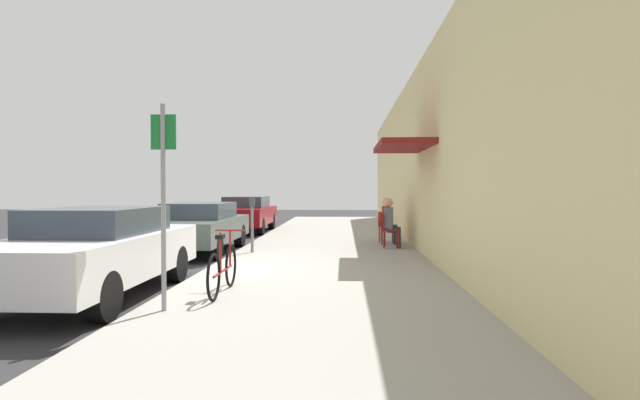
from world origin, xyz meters
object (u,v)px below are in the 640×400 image
object	(u,v)px
parked_car_0	(96,250)
bicycle_0	(223,269)
parking_meter	(252,221)
cafe_chair_0	(389,228)
cafe_chair_1	(386,226)
street_sign	(163,190)
parked_car_2	(246,213)
parked_car_1	(199,226)
seated_patron_1	(388,219)
seated_patron_0	(391,221)
cafe_chair_2	(384,224)

from	to	relation	value
parked_car_0	bicycle_0	size ratio (longest dim) A/B	2.57
parking_meter	cafe_chair_0	world-z (taller)	parking_meter
bicycle_0	parked_car_0	bearing A→B (deg)	174.98
cafe_chair_1	parking_meter	bearing A→B (deg)	-149.68
parked_car_0	street_sign	size ratio (longest dim) A/B	1.69
cafe_chair_0	parked_car_2	bearing A→B (deg)	129.19
street_sign	cafe_chair_0	bearing A→B (deg)	63.94
parked_car_2	cafe_chair_1	distance (m)	7.18
parked_car_1	seated_patron_1	distance (m)	5.12
parked_car_0	cafe_chair_1	bearing A→B (deg)	53.25
seated_patron_0	seated_patron_1	bearing A→B (deg)	90.01
street_sign	bicycle_0	size ratio (longest dim) A/B	1.52
cafe_chair_1	cafe_chair_2	world-z (taller)	same
parking_meter	seated_patron_1	distance (m)	3.97
parked_car_2	cafe_chair_0	xyz separation A→B (m)	(4.93, -6.05, -0.09)
bicycle_0	street_sign	bearing A→B (deg)	-114.73
parked_car_0	cafe_chair_2	world-z (taller)	parked_car_0
parked_car_2	seated_patron_0	bearing A→B (deg)	-50.51
cafe_chair_0	cafe_chair_1	size ratio (longest dim) A/B	1.00
seated_patron_1	seated_patron_0	bearing A→B (deg)	-89.99
parked_car_0	parked_car_1	size ratio (longest dim) A/B	1.00
parked_car_1	parking_meter	distance (m)	1.78
seated_patron_0	parked_car_1	bearing A→B (deg)	-176.74
bicycle_0	cafe_chair_2	world-z (taller)	bicycle_0
parked_car_2	cafe_chair_2	distance (m)	6.70
parked_car_1	bicycle_0	distance (m)	6.00
parking_meter	cafe_chair_2	xyz separation A→B (m)	(3.38, 2.67, -0.26)
parked_car_0	bicycle_0	world-z (taller)	parked_car_0
street_sign	cafe_chair_0	world-z (taller)	street_sign
parked_car_1	seated_patron_1	world-z (taller)	seated_patron_1
parked_car_1	seated_patron_0	size ratio (longest dim) A/B	3.41
seated_patron_0	cafe_chair_2	size ratio (longest dim) A/B	1.48
parked_car_2	street_sign	distance (m)	13.19
cafe_chair_2	parked_car_2	bearing A→B (deg)	137.43
parked_car_1	cafe_chair_0	size ratio (longest dim) A/B	5.06
parking_meter	street_sign	xyz separation A→B (m)	(-0.05, -5.87, 0.75)
street_sign	cafe_chair_2	xyz separation A→B (m)	(3.43, 8.54, -1.02)
cafe_chair_1	seated_patron_0	bearing A→B (deg)	-85.89
parked_car_0	parking_meter	xyz separation A→B (m)	(1.55, 4.62, 0.16)
bicycle_0	cafe_chair_0	bearing A→B (deg)	63.71
bicycle_0	cafe_chair_2	bearing A→B (deg)	68.51
parked_car_0	parked_car_2	bearing A→B (deg)	90.00
parked_car_2	cafe_chair_1	bearing A→B (deg)	-46.63
bicycle_0	parking_meter	bearing A→B (deg)	95.27
parked_car_0	seated_patron_1	world-z (taller)	seated_patron_1
parked_car_0	seated_patron_0	xyz separation A→B (m)	(4.99, 5.76, 0.09)
street_sign	bicycle_0	distance (m)	1.65
parking_meter	seated_patron_0	bearing A→B (deg)	18.32
seated_patron_1	cafe_chair_2	xyz separation A→B (m)	(-0.06, 0.69, -0.19)
seated_patron_0	seated_patron_1	xyz separation A→B (m)	(-0.00, 0.83, 0.00)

